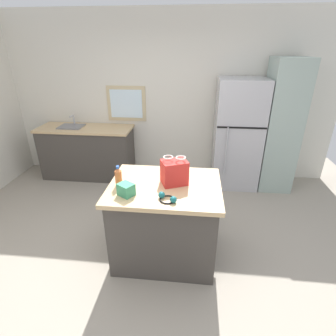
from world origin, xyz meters
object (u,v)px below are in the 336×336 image
at_px(bottle, 118,177).
at_px(kitchen_island, 165,221).
at_px(tall_cabinet, 280,127).
at_px(small_box, 126,190).
at_px(ear_defenders, 167,198).
at_px(shopping_bag, 174,172).
at_px(refrigerator, 237,135).

bearing_deg(bottle, kitchen_island, 8.16).
relative_size(kitchen_island, tall_cabinet, 0.56).
relative_size(small_box, ear_defenders, 0.69).
height_order(tall_cabinet, shopping_bag, tall_cabinet).
relative_size(kitchen_island, small_box, 8.10).
bearing_deg(ear_defenders, refrigerator, 66.87).
bearing_deg(refrigerator, kitchen_island, -117.78).
bearing_deg(shopping_bag, kitchen_island, -156.13).
bearing_deg(shopping_bag, tall_cabinet, 49.74).
distance_m(shopping_bag, bottle, 0.57).
bearing_deg(kitchen_island, tall_cabinet, 48.71).
relative_size(shopping_bag, ear_defenders, 1.48).
relative_size(refrigerator, ear_defenders, 8.56).
distance_m(kitchen_island, ear_defenders, 0.56).
xyz_separation_m(refrigerator, ear_defenders, (-0.92, -2.14, 0.05)).
distance_m(kitchen_island, shopping_bag, 0.59).
distance_m(small_box, bottle, 0.22).
height_order(kitchen_island, ear_defenders, ear_defenders).
bearing_deg(tall_cabinet, ear_defenders, -126.14).
xyz_separation_m(refrigerator, small_box, (-1.32, -2.09, 0.08)).
distance_m(refrigerator, bottle, 2.40).
relative_size(kitchen_island, refrigerator, 0.65).
distance_m(refrigerator, tall_cabinet, 0.67).
bearing_deg(shopping_bag, refrigerator, 64.01).
bearing_deg(ear_defenders, tall_cabinet, 53.86).
bearing_deg(ear_defenders, bottle, 156.35).
bearing_deg(bottle, shopping_bag, 10.94).
distance_m(shopping_bag, ear_defenders, 0.35).
relative_size(tall_cabinet, bottle, 9.42).
bearing_deg(tall_cabinet, shopping_bag, -130.26).
bearing_deg(small_box, bottle, 124.31).
bearing_deg(refrigerator, shopping_bag, -115.99).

